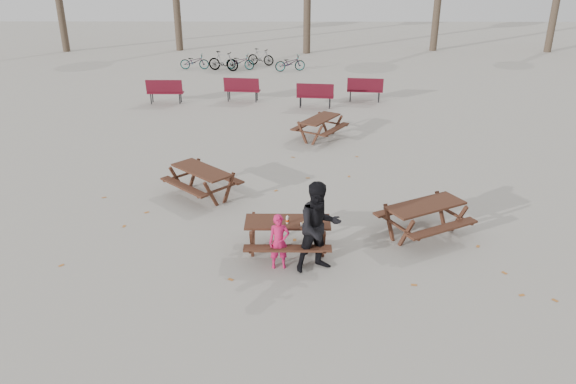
{
  "coord_description": "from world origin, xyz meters",
  "views": [
    {
      "loc": [
        0.07,
        -10.57,
        6.1
      ],
      "look_at": [
        0.0,
        1.0,
        1.0
      ],
      "focal_mm": 35.0,
      "sensor_mm": 36.0,
      "label": 1
    }
  ],
  "objects_px": {
    "picnic_table_east": "(424,220)",
    "adult": "(319,227)",
    "child": "(279,242)",
    "food_tray": "(305,224)",
    "main_picnic_table": "(288,229)",
    "soda_bottle": "(287,220)",
    "picnic_table_north": "(202,183)",
    "picnic_table_far": "(320,128)"
  },
  "relations": [
    {
      "from": "food_tray",
      "to": "picnic_table_north",
      "type": "height_order",
      "value": "food_tray"
    },
    {
      "from": "child",
      "to": "picnic_table_north",
      "type": "distance_m",
      "value": 4.16
    },
    {
      "from": "adult",
      "to": "picnic_table_far",
      "type": "relative_size",
      "value": 1.13
    },
    {
      "from": "soda_bottle",
      "to": "picnic_table_east",
      "type": "distance_m",
      "value": 3.27
    },
    {
      "from": "main_picnic_table",
      "to": "soda_bottle",
      "type": "distance_m",
      "value": 0.28
    },
    {
      "from": "main_picnic_table",
      "to": "food_tray",
      "type": "distance_m",
      "value": 0.46
    },
    {
      "from": "food_tray",
      "to": "picnic_table_east",
      "type": "distance_m",
      "value": 2.95
    },
    {
      "from": "food_tray",
      "to": "picnic_table_east",
      "type": "bearing_deg",
      "value": 20.53
    },
    {
      "from": "picnic_table_east",
      "to": "child",
      "type": "bearing_deg",
      "value": 174.88
    },
    {
      "from": "main_picnic_table",
      "to": "picnic_table_east",
      "type": "xyz_separation_m",
      "value": [
        3.09,
        0.83,
        -0.2
      ]
    },
    {
      "from": "child",
      "to": "food_tray",
      "type": "bearing_deg",
      "value": 29.15
    },
    {
      "from": "picnic_table_north",
      "to": "picnic_table_far",
      "type": "distance_m",
      "value": 5.87
    },
    {
      "from": "adult",
      "to": "main_picnic_table",
      "type": "bearing_deg",
      "value": 113.46
    },
    {
      "from": "main_picnic_table",
      "to": "food_tray",
      "type": "bearing_deg",
      "value": -29.19
    },
    {
      "from": "main_picnic_table",
      "to": "child",
      "type": "xyz_separation_m",
      "value": [
        -0.17,
        -0.57,
        0.0
      ]
    },
    {
      "from": "main_picnic_table",
      "to": "soda_bottle",
      "type": "xyz_separation_m",
      "value": [
        -0.01,
        -0.1,
        0.26
      ]
    },
    {
      "from": "picnic_table_east",
      "to": "adult",
      "type": "bearing_deg",
      "value": -177.59
    },
    {
      "from": "food_tray",
      "to": "soda_bottle",
      "type": "height_order",
      "value": "soda_bottle"
    },
    {
      "from": "picnic_table_north",
      "to": "soda_bottle",
      "type": "bearing_deg",
      "value": -9.81
    },
    {
      "from": "soda_bottle",
      "to": "adult",
      "type": "xyz_separation_m",
      "value": [
        0.63,
        -0.54,
        0.11
      ]
    },
    {
      "from": "picnic_table_east",
      "to": "picnic_table_far",
      "type": "height_order",
      "value": "picnic_table_east"
    },
    {
      "from": "child",
      "to": "picnic_table_north",
      "type": "relative_size",
      "value": 0.67
    },
    {
      "from": "soda_bottle",
      "to": "picnic_table_far",
      "type": "height_order",
      "value": "soda_bottle"
    },
    {
      "from": "picnic_table_east",
      "to": "picnic_table_north",
      "type": "bearing_deg",
      "value": 129.5
    },
    {
      "from": "main_picnic_table",
      "to": "picnic_table_far",
      "type": "relative_size",
      "value": 1.06
    },
    {
      "from": "child",
      "to": "adult",
      "type": "distance_m",
      "value": 0.88
    },
    {
      "from": "child",
      "to": "soda_bottle",
      "type": "bearing_deg",
      "value": 64.25
    },
    {
      "from": "child",
      "to": "adult",
      "type": "xyz_separation_m",
      "value": [
        0.8,
        -0.07,
        0.37
      ]
    },
    {
      "from": "picnic_table_east",
      "to": "picnic_table_far",
      "type": "relative_size",
      "value": 1.07
    },
    {
      "from": "food_tray",
      "to": "child",
      "type": "relative_size",
      "value": 0.15
    },
    {
      "from": "main_picnic_table",
      "to": "soda_bottle",
      "type": "bearing_deg",
      "value": -93.53
    },
    {
      "from": "adult",
      "to": "picnic_table_east",
      "type": "relative_size",
      "value": 1.06
    },
    {
      "from": "main_picnic_table",
      "to": "picnic_table_north",
      "type": "xyz_separation_m",
      "value": [
        -2.27,
        3.01,
        -0.21
      ]
    },
    {
      "from": "main_picnic_table",
      "to": "picnic_table_far",
      "type": "xyz_separation_m",
      "value": [
        1.05,
        7.85,
        -0.22
      ]
    },
    {
      "from": "picnic_table_north",
      "to": "picnic_table_far",
      "type": "bearing_deg",
      "value": 99.68
    },
    {
      "from": "child",
      "to": "picnic_table_east",
      "type": "height_order",
      "value": "child"
    },
    {
      "from": "picnic_table_east",
      "to": "main_picnic_table",
      "type": "bearing_deg",
      "value": 166.61
    },
    {
      "from": "child",
      "to": "picnic_table_east",
      "type": "relative_size",
      "value": 0.65
    },
    {
      "from": "main_picnic_table",
      "to": "picnic_table_north",
      "type": "height_order",
      "value": "main_picnic_table"
    },
    {
      "from": "main_picnic_table",
      "to": "picnic_table_north",
      "type": "distance_m",
      "value": 3.77
    },
    {
      "from": "main_picnic_table",
      "to": "picnic_table_east",
      "type": "relative_size",
      "value": 0.99
    },
    {
      "from": "main_picnic_table",
      "to": "picnic_table_east",
      "type": "bearing_deg",
      "value": 14.98
    }
  ]
}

